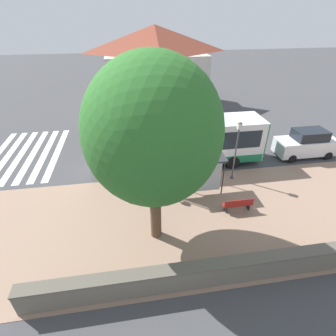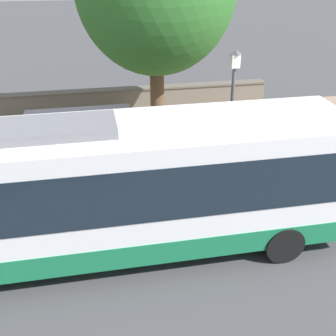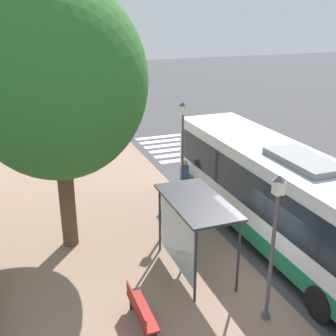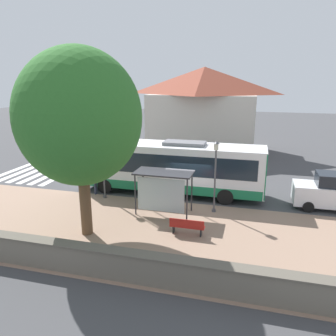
{
  "view_description": "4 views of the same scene",
  "coord_description": "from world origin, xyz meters",
  "px_view_note": "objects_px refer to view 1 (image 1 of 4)",
  "views": [
    {
      "loc": [
        -15.26,
        5.12,
        10.25
      ],
      "look_at": [
        -1.3,
        2.9,
        1.5
      ],
      "focal_mm": 28.0,
      "sensor_mm": 36.0,
      "label": 1
    },
    {
      "loc": [
        10.49,
        1.5,
        6.97
      ],
      "look_at": [
        -0.84,
        3.72,
        0.94
      ],
      "focal_mm": 45.0,
      "sensor_mm": 36.0,
      "label": 2
    },
    {
      "loc": [
        -6.75,
        -9.47,
        7.93
      ],
      "look_at": [
        -1.63,
        4.22,
        2.42
      ],
      "focal_mm": 45.0,
      "sensor_mm": 36.0,
      "label": 3
    },
    {
      "loc": [
        -18.91,
        -3.65,
        7.62
      ],
      "look_at": [
        0.4,
        1.5,
        2.08
      ],
      "focal_mm": 35.0,
      "sensor_mm": 36.0,
      "label": 4
    }
  ],
  "objects_px": {
    "bus_shelter": "(198,164)",
    "street_lamp_near": "(124,149)",
    "street_lamp_far": "(236,146)",
    "shade_tree": "(153,132)",
    "bench": "(238,204)",
    "parked_car_behind_bus": "(306,144)",
    "pedestrian": "(113,168)",
    "bus": "(179,142)"
  },
  "relations": [
    {
      "from": "bus_shelter",
      "to": "street_lamp_near",
      "type": "distance_m",
      "value": 4.68
    },
    {
      "from": "street_lamp_far",
      "to": "bus_shelter",
      "type": "bearing_deg",
      "value": 110.27
    },
    {
      "from": "shade_tree",
      "to": "bus_shelter",
      "type": "bearing_deg",
      "value": -41.86
    },
    {
      "from": "bench",
      "to": "street_lamp_near",
      "type": "relative_size",
      "value": 0.38
    },
    {
      "from": "bench",
      "to": "parked_car_behind_bus",
      "type": "relative_size",
      "value": 0.37
    },
    {
      "from": "pedestrian",
      "to": "bench",
      "type": "relative_size",
      "value": 1.01
    },
    {
      "from": "bus",
      "to": "bench",
      "type": "xyz_separation_m",
      "value": [
        -5.87,
        -2.33,
        -1.39
      ]
    },
    {
      "from": "bench",
      "to": "bus_shelter",
      "type": "bearing_deg",
      "value": 39.58
    },
    {
      "from": "street_lamp_near",
      "to": "parked_car_behind_bus",
      "type": "distance_m",
      "value": 14.28
    },
    {
      "from": "bus_shelter",
      "to": "parked_car_behind_bus",
      "type": "height_order",
      "value": "bus_shelter"
    },
    {
      "from": "bus_shelter",
      "to": "bench",
      "type": "distance_m",
      "value": 3.33
    },
    {
      "from": "street_lamp_far",
      "to": "parked_car_behind_bus",
      "type": "distance_m",
      "value": 7.4
    },
    {
      "from": "bench",
      "to": "shade_tree",
      "type": "height_order",
      "value": "shade_tree"
    },
    {
      "from": "shade_tree",
      "to": "parked_car_behind_bus",
      "type": "height_order",
      "value": "shade_tree"
    },
    {
      "from": "pedestrian",
      "to": "parked_car_behind_bus",
      "type": "bearing_deg",
      "value": -84.92
    },
    {
      "from": "shade_tree",
      "to": "parked_car_behind_bus",
      "type": "relative_size",
      "value": 1.93
    },
    {
      "from": "bench",
      "to": "street_lamp_far",
      "type": "height_order",
      "value": "street_lamp_far"
    },
    {
      "from": "bus",
      "to": "bench",
      "type": "bearing_deg",
      "value": -158.34
    },
    {
      "from": "bench",
      "to": "parked_car_behind_bus",
      "type": "height_order",
      "value": "parked_car_behind_bus"
    },
    {
      "from": "bus",
      "to": "shade_tree",
      "type": "xyz_separation_m",
      "value": [
        -7.0,
        2.57,
        3.98
      ]
    },
    {
      "from": "bench",
      "to": "street_lamp_far",
      "type": "distance_m",
      "value": 3.97
    },
    {
      "from": "bus",
      "to": "bus_shelter",
      "type": "bearing_deg",
      "value": -172.68
    },
    {
      "from": "street_lamp_far",
      "to": "shade_tree",
      "type": "xyz_separation_m",
      "value": [
        -4.42,
        5.83,
        3.34
      ]
    },
    {
      "from": "bus",
      "to": "parked_car_behind_bus",
      "type": "height_order",
      "value": "bus"
    },
    {
      "from": "parked_car_behind_bus",
      "to": "street_lamp_far",
      "type": "bearing_deg",
      "value": 108.32
    },
    {
      "from": "pedestrian",
      "to": "street_lamp_far",
      "type": "height_order",
      "value": "street_lamp_far"
    },
    {
      "from": "bus",
      "to": "street_lamp_near",
      "type": "xyz_separation_m",
      "value": [
        -2.12,
        3.92,
        0.83
      ]
    },
    {
      "from": "street_lamp_far",
      "to": "shade_tree",
      "type": "bearing_deg",
      "value": 127.17
    },
    {
      "from": "bus_shelter",
      "to": "shade_tree",
      "type": "bearing_deg",
      "value": 138.14
    },
    {
      "from": "pedestrian",
      "to": "bench",
      "type": "bearing_deg",
      "value": -120.64
    },
    {
      "from": "street_lamp_near",
      "to": "street_lamp_far",
      "type": "bearing_deg",
      "value": -93.64
    },
    {
      "from": "bus_shelter",
      "to": "shade_tree",
      "type": "distance_m",
      "value": 5.91
    },
    {
      "from": "pedestrian",
      "to": "parked_car_behind_bus",
      "type": "xyz_separation_m",
      "value": [
        1.33,
        -14.97,
        0.0
      ]
    },
    {
      "from": "bus_shelter",
      "to": "street_lamp_far",
      "type": "height_order",
      "value": "street_lamp_far"
    },
    {
      "from": "parked_car_behind_bus",
      "to": "bus",
      "type": "bearing_deg",
      "value": 88.31
    },
    {
      "from": "shade_tree",
      "to": "bench",
      "type": "bearing_deg",
      "value": -77.05
    },
    {
      "from": "bus_shelter",
      "to": "street_lamp_near",
      "type": "relative_size",
      "value": 0.72
    },
    {
      "from": "parked_car_behind_bus",
      "to": "shade_tree",
      "type": "bearing_deg",
      "value": 117.78
    },
    {
      "from": "street_lamp_far",
      "to": "shade_tree",
      "type": "height_order",
      "value": "shade_tree"
    },
    {
      "from": "bench",
      "to": "parked_car_behind_bus",
      "type": "bearing_deg",
      "value": -54.5
    },
    {
      "from": "pedestrian",
      "to": "shade_tree",
      "type": "xyz_separation_m",
      "value": [
        -5.37,
        -2.25,
        4.79
      ]
    },
    {
      "from": "shade_tree",
      "to": "parked_car_behind_bus",
      "type": "xyz_separation_m",
      "value": [
        6.7,
        -12.71,
        -4.79
      ]
    }
  ]
}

